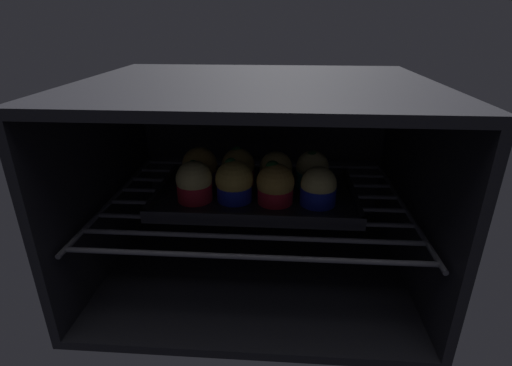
{
  "coord_description": "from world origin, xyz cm",
  "views": [
    {
      "loc": [
        4.59,
        -43.26,
        45.0
      ],
      "look_at": [
        0.0,
        21.8,
        17.08
      ],
      "focal_mm": 27.01,
      "sensor_mm": 36.0,
      "label": 1
    }
  ],
  "objects_px": {
    "baking_tray": "(256,195)",
    "muffin_row0_col2": "(275,185)",
    "muffin_row0_col0": "(194,183)",
    "muffin_row1_col0": "(200,168)",
    "muffin_row0_col3": "(318,188)",
    "muffin_row1_col2": "(276,171)",
    "muffin_row1_col1": "(238,168)",
    "muffin_row1_col3": "(312,170)",
    "muffin_row0_col1": "(234,182)"
  },
  "relations": [
    {
      "from": "muffin_row0_col2",
      "to": "muffin_row0_col3",
      "type": "distance_m",
      "value": 0.07
    },
    {
      "from": "muffin_row0_col2",
      "to": "muffin_row1_col3",
      "type": "xyz_separation_m",
      "value": [
        0.07,
        0.08,
        -0.0
      ]
    },
    {
      "from": "muffin_row0_col2",
      "to": "muffin_row1_col0",
      "type": "bearing_deg",
      "value": 154.16
    },
    {
      "from": "muffin_row1_col0",
      "to": "muffin_row0_col0",
      "type": "bearing_deg",
      "value": -86.27
    },
    {
      "from": "muffin_row1_col2",
      "to": "baking_tray",
      "type": "bearing_deg",
      "value": -136.45
    },
    {
      "from": "muffin_row1_col1",
      "to": "muffin_row1_col2",
      "type": "height_order",
      "value": "muffin_row1_col1"
    },
    {
      "from": "muffin_row0_col1",
      "to": "muffin_row1_col1",
      "type": "xyz_separation_m",
      "value": [
        -0.0,
        0.07,
        -0.0
      ]
    },
    {
      "from": "muffin_row0_col2",
      "to": "muffin_row0_col1",
      "type": "bearing_deg",
      "value": 176.81
    },
    {
      "from": "muffin_row0_col3",
      "to": "muffin_row1_col2",
      "type": "distance_m",
      "value": 0.1
    },
    {
      "from": "muffin_row0_col0",
      "to": "muffin_row0_col1",
      "type": "relative_size",
      "value": 0.95
    },
    {
      "from": "muffin_row0_col2",
      "to": "muffin_row1_col2",
      "type": "relative_size",
      "value": 1.1
    },
    {
      "from": "muffin_row0_col3",
      "to": "muffin_row1_col0",
      "type": "bearing_deg",
      "value": 161.87
    },
    {
      "from": "muffin_row0_col3",
      "to": "muffin_row1_col3",
      "type": "relative_size",
      "value": 0.95
    },
    {
      "from": "muffin_row0_col1",
      "to": "muffin_row1_col0",
      "type": "relative_size",
      "value": 1.04
    },
    {
      "from": "baking_tray",
      "to": "muffin_row1_col2",
      "type": "xyz_separation_m",
      "value": [
        0.04,
        0.03,
        0.04
      ]
    },
    {
      "from": "muffin_row0_col1",
      "to": "muffin_row1_col2",
      "type": "bearing_deg",
      "value": 43.66
    },
    {
      "from": "baking_tray",
      "to": "muffin_row1_col0",
      "type": "relative_size",
      "value": 4.94
    },
    {
      "from": "muffin_row0_col1",
      "to": "muffin_row1_col2",
      "type": "xyz_separation_m",
      "value": [
        0.07,
        0.07,
        -0.0
      ]
    },
    {
      "from": "muffin_row0_col2",
      "to": "muffin_row1_col0",
      "type": "height_order",
      "value": "muffin_row0_col2"
    },
    {
      "from": "baking_tray",
      "to": "muffin_row1_col0",
      "type": "distance_m",
      "value": 0.12
    },
    {
      "from": "baking_tray",
      "to": "muffin_row0_col2",
      "type": "xyz_separation_m",
      "value": [
        0.04,
        -0.04,
        0.04
      ]
    },
    {
      "from": "muffin_row0_col1",
      "to": "muffin_row1_col1",
      "type": "relative_size",
      "value": 1.04
    },
    {
      "from": "baking_tray",
      "to": "muffin_row0_col2",
      "type": "bearing_deg",
      "value": -46.58
    },
    {
      "from": "muffin_row0_col2",
      "to": "muffin_row1_col3",
      "type": "distance_m",
      "value": 0.1
    },
    {
      "from": "baking_tray",
      "to": "muffin_row1_col3",
      "type": "relative_size",
      "value": 5.11
    },
    {
      "from": "muffin_row0_col1",
      "to": "muffin_row0_col3",
      "type": "xyz_separation_m",
      "value": [
        0.15,
        -0.01,
        -0.0
      ]
    },
    {
      "from": "muffin_row0_col1",
      "to": "muffin_row0_col3",
      "type": "bearing_deg",
      "value": -2.08
    },
    {
      "from": "muffin_row1_col0",
      "to": "baking_tray",
      "type": "bearing_deg",
      "value": -16.53
    },
    {
      "from": "baking_tray",
      "to": "muffin_row0_col2",
      "type": "height_order",
      "value": "muffin_row0_col2"
    },
    {
      "from": "muffin_row1_col1",
      "to": "muffin_row0_col1",
      "type": "bearing_deg",
      "value": -88.98
    },
    {
      "from": "baking_tray",
      "to": "muffin_row0_col3",
      "type": "xyz_separation_m",
      "value": [
        0.11,
        -0.04,
        0.04
      ]
    },
    {
      "from": "muffin_row0_col3",
      "to": "muffin_row1_col2",
      "type": "xyz_separation_m",
      "value": [
        -0.07,
        0.07,
        -0.0
      ]
    },
    {
      "from": "muffin_row1_col3",
      "to": "muffin_row1_col0",
      "type": "bearing_deg",
      "value": -178.25
    },
    {
      "from": "muffin_row1_col2",
      "to": "muffin_row0_col1",
      "type": "bearing_deg",
      "value": -136.34
    },
    {
      "from": "muffin_row1_col0",
      "to": "muffin_row1_col3",
      "type": "relative_size",
      "value": 1.03
    },
    {
      "from": "muffin_row0_col1",
      "to": "muffin_row0_col0",
      "type": "bearing_deg",
      "value": -176.13
    },
    {
      "from": "muffin_row0_col0",
      "to": "muffin_row0_col1",
      "type": "bearing_deg",
      "value": 3.87
    },
    {
      "from": "baking_tray",
      "to": "muffin_row1_col2",
      "type": "height_order",
      "value": "muffin_row1_col2"
    },
    {
      "from": "muffin_row0_col0",
      "to": "muffin_row0_col2",
      "type": "height_order",
      "value": "muffin_row0_col2"
    },
    {
      "from": "muffin_row0_col1",
      "to": "muffin_row1_col3",
      "type": "relative_size",
      "value": 1.08
    },
    {
      "from": "baking_tray",
      "to": "muffin_row0_col3",
      "type": "relative_size",
      "value": 5.36
    },
    {
      "from": "muffin_row0_col1",
      "to": "muffin_row0_col2",
      "type": "distance_m",
      "value": 0.07
    },
    {
      "from": "muffin_row0_col1",
      "to": "muffin_row1_col1",
      "type": "height_order",
      "value": "muffin_row0_col1"
    },
    {
      "from": "muffin_row0_col2",
      "to": "muffin_row0_col3",
      "type": "xyz_separation_m",
      "value": [
        0.07,
        -0.0,
        -0.0
      ]
    },
    {
      "from": "muffin_row0_col1",
      "to": "muffin_row0_col3",
      "type": "distance_m",
      "value": 0.15
    },
    {
      "from": "muffin_row0_col0",
      "to": "muffin_row0_col3",
      "type": "relative_size",
      "value": 1.07
    },
    {
      "from": "muffin_row1_col0",
      "to": "muffin_row0_col3",
      "type": "bearing_deg",
      "value": -18.13
    },
    {
      "from": "muffin_row0_col0",
      "to": "muffin_row1_col2",
      "type": "xyz_separation_m",
      "value": [
        0.14,
        0.07,
        -0.0
      ]
    },
    {
      "from": "muffin_row0_col1",
      "to": "muffin_row1_col0",
      "type": "bearing_deg",
      "value": 138.13
    },
    {
      "from": "muffin_row0_col0",
      "to": "muffin_row1_col0",
      "type": "xyz_separation_m",
      "value": [
        -0.0,
        0.07,
        0.0
      ]
    }
  ]
}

